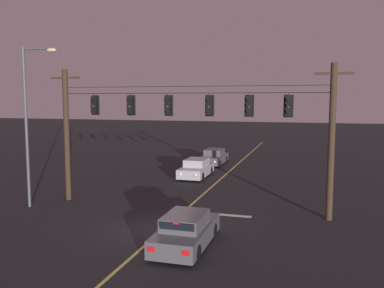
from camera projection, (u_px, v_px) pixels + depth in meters
ground_plane at (163, 229)px, 18.66m from camera, size 180.00×180.00×0.00m
lane_centre_stripe at (212, 186)px, 27.93m from camera, size 0.14×60.00×0.01m
stop_bar_paint at (219, 214)px, 21.10m from camera, size 3.40×0.36×0.01m
signal_span_assembly at (187, 136)px, 21.77m from camera, size 16.41×0.32×7.63m
traffic_light_leftmost at (94, 105)px, 23.09m from camera, size 0.48×0.41×1.22m
traffic_light_left_inner at (130, 105)px, 22.48m from camera, size 0.48×0.41×1.22m
traffic_light_centre at (168, 105)px, 21.87m from camera, size 0.48×0.41×1.22m
traffic_light_right_inner at (209, 106)px, 21.24m from camera, size 0.48×0.41×1.22m
traffic_light_rightmost at (249, 106)px, 20.67m from camera, size 0.48×0.41×1.22m
traffic_light_far_right at (288, 106)px, 20.13m from camera, size 0.48×0.41×1.22m
car_waiting_near_lane at (186, 231)px, 16.39m from camera, size 1.80×4.33×1.39m
car_oncoming_lead at (196, 169)px, 31.17m from camera, size 1.80×4.42×1.39m
car_oncoming_trailing at (214, 157)px, 37.24m from camera, size 1.80×4.42×1.39m
street_lamp_corner at (30, 113)px, 21.99m from camera, size 2.11×0.30×8.65m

